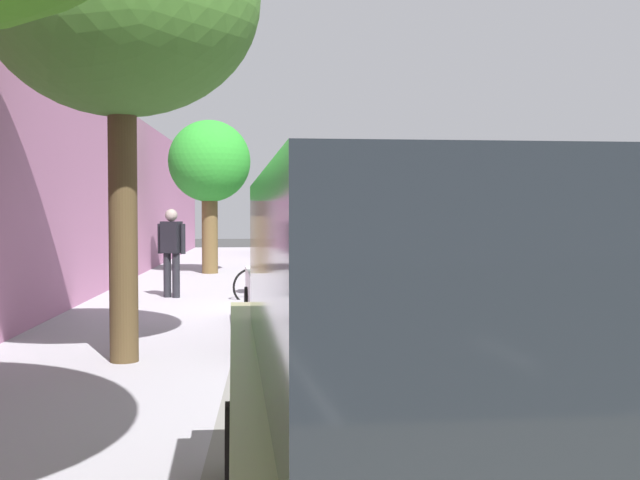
# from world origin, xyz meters

# --- Properties ---
(ground) EXTENTS (74.04, 74.04, 0.00)m
(ground) POSITION_xyz_m (0.00, 0.00, 0.00)
(ground) COLOR #373737
(sidewalk) EXTENTS (3.05, 46.27, 0.12)m
(sidewalk) POSITION_xyz_m (3.24, 0.00, 0.06)
(sidewalk) COLOR #9E9BA3
(sidewalk) RESTS_ON ground
(curb_edge) EXTENTS (0.16, 46.27, 0.12)m
(curb_edge) POSITION_xyz_m (1.63, 0.00, 0.06)
(curb_edge) COLOR gray
(curb_edge) RESTS_ON ground
(lane_stripe_centre) EXTENTS (0.14, 44.20, 0.01)m
(lane_stripe_centre) POSITION_xyz_m (-2.59, -1.04, 0.00)
(lane_stripe_centre) COLOR white
(lane_stripe_centre) RESTS_ON ground
(lane_stripe_bike_edge) EXTENTS (0.12, 46.27, 0.01)m
(lane_stripe_bike_edge) POSITION_xyz_m (0.16, 0.00, 0.00)
(lane_stripe_bike_edge) COLOR white
(lane_stripe_bike_edge) RESTS_ON ground
(building_facade) EXTENTS (0.50, 46.27, 4.28)m
(building_facade) POSITION_xyz_m (5.01, 0.00, 2.14)
(building_facade) COLOR #AC6C92
(building_facade) RESTS_ON ground
(parked_suv_grey_nearest) EXTENTS (1.97, 4.70, 1.99)m
(parked_suv_grey_nearest) POSITION_xyz_m (0.45, -18.14, 1.03)
(parked_suv_grey_nearest) COLOR slate
(parked_suv_grey_nearest) RESTS_ON ground
(parked_sedan_white_second) EXTENTS (2.06, 4.51, 1.52)m
(parked_sedan_white_second) POSITION_xyz_m (0.67, 2.25, 0.75)
(parked_sedan_white_second) COLOR white
(parked_sedan_white_second) RESTS_ON ground
(parked_suv_tan_mid) EXTENTS (2.15, 4.79, 1.99)m
(parked_suv_tan_mid) POSITION_xyz_m (0.46, 10.16, 1.03)
(parked_suv_tan_mid) COLOR tan
(parked_suv_tan_mid) RESTS_ON ground
(bicycle_at_curb) EXTENTS (1.70, 0.64, 0.78)m
(bicycle_at_curb) POSITION_xyz_m (1.17, -2.22, 0.39)
(bicycle_at_curb) COLOR black
(bicycle_at_curb) RESTS_ON ground
(cyclist_with_backpack) EXTENTS (0.44, 0.62, 1.80)m
(cyclist_with_backpack) POSITION_xyz_m (1.39, -2.67, 1.11)
(cyclist_with_backpack) COLOR #C6B284
(cyclist_with_backpack) RESTS_ON ground
(street_tree_near_cyclist) EXTENTS (2.22, 2.22, 4.16)m
(street_tree_near_cyclist) POSITION_xyz_m (2.94, -8.38, 3.10)
(street_tree_near_cyclist) COLOR brown
(street_tree_near_cyclist) RESTS_ON sidewalk
(street_tree_mid_block) EXTENTS (3.13, 3.13, 5.45)m
(street_tree_mid_block) POSITION_xyz_m (2.94, 4.15, 4.21)
(street_tree_mid_block) COLOR #4A3921
(street_tree_mid_block) RESTS_ON sidewalk
(pedestrian_on_phone) EXTENTS (0.57, 0.37, 1.75)m
(pedestrian_on_phone) POSITION_xyz_m (3.23, -2.46, 1.12)
(pedestrian_on_phone) COLOR black
(pedestrian_on_phone) RESTS_ON sidewalk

